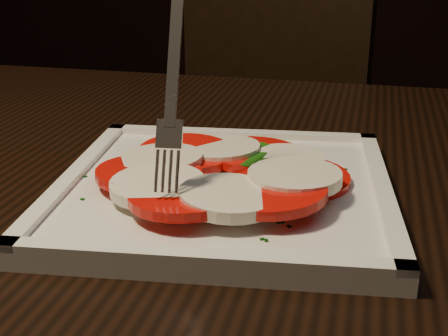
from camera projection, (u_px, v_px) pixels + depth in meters
table at (227, 251)px, 0.68m from camera, size 1.20×0.80×0.75m
chair at (254, 151)px, 1.33m from camera, size 0.50×0.50×0.93m
plate at (224, 191)px, 0.56m from camera, size 0.32×0.32×0.01m
caprese_salad at (224, 172)px, 0.55m from camera, size 0.24×0.24×0.03m
fork at (176, 71)px, 0.49m from camera, size 0.04×0.09×0.17m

